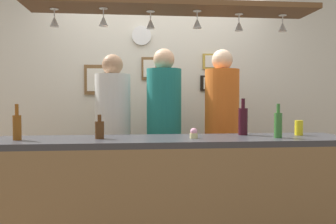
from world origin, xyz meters
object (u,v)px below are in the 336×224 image
object	(u,v)px
person_middle_teal_shirt	(164,120)
picture_frame_caricature	(96,80)
person_left_white_patterned_shirt	(113,124)
bottle_beer_amber_tall	(17,126)
bottle_beer_brown_stubby	(100,129)
wall_clock	(142,36)
picture_frame_crest	(149,68)
drink_can	(299,128)
picture_frame_upper_small	(212,61)
person_right_orange_shirt	(222,120)
bottle_beer_green_import	(278,124)
cupcake	(194,134)
bottle_wine_dark_red	(243,121)
picture_frame_lower_pair	(213,83)

from	to	relation	value
person_middle_teal_shirt	picture_frame_caricature	xyz separation A→B (m)	(-0.72, 0.63, 0.42)
person_left_white_patterned_shirt	bottle_beer_amber_tall	bearing A→B (deg)	-128.31
bottle_beer_brown_stubby	wall_clock	world-z (taller)	wall_clock
person_left_white_patterned_shirt	picture_frame_crest	size ratio (longest dim) A/B	6.58
person_left_white_patterned_shirt	picture_frame_caricature	bearing A→B (deg)	109.61
person_middle_teal_shirt	bottle_beer_amber_tall	xyz separation A→B (m)	(-1.13, -0.80, 0.01)
drink_can	wall_clock	distance (m)	2.05
bottle_beer_amber_tall	picture_frame_upper_small	bearing A→B (deg)	39.31
person_left_white_patterned_shirt	bottle_beer_brown_stubby	world-z (taller)	person_left_white_patterned_shirt
person_left_white_patterned_shirt	person_right_orange_shirt	world-z (taller)	person_right_orange_shirt
bottle_beer_brown_stubby	bottle_beer_green_import	world-z (taller)	bottle_beer_green_import
person_right_orange_shirt	picture_frame_crest	size ratio (longest dim) A/B	6.82
person_middle_teal_shirt	bottle_beer_green_import	distance (m)	1.16
bottle_beer_green_import	picture_frame_upper_small	distance (m)	1.62
cupcake	bottle_beer_green_import	bearing A→B (deg)	-2.66
person_left_white_patterned_shirt	drink_can	xyz separation A→B (m)	(1.54, -0.69, 0.01)
bottle_beer_amber_tall	bottle_wine_dark_red	size ratio (longest dim) A/B	0.87
cupcake	picture_frame_lower_pair	size ratio (longest dim) A/B	0.26
bottle_beer_amber_tall	picture_frame_lower_pair	bearing A→B (deg)	39.11
person_middle_teal_shirt	bottle_beer_brown_stubby	size ratio (longest dim) A/B	9.84
person_left_white_patterned_shirt	bottle_beer_green_import	bearing A→B (deg)	-33.22
picture_frame_upper_small	picture_frame_caricature	world-z (taller)	picture_frame_upper_small
person_right_orange_shirt	picture_frame_lower_pair	xyz separation A→B (m)	(0.06, 0.63, 0.39)
drink_can	bottle_beer_green_import	bearing A→B (deg)	-147.57
person_middle_teal_shirt	drink_can	size ratio (longest dim) A/B	14.52
bottle_wine_dark_red	bottle_beer_green_import	bearing A→B (deg)	-48.18
bottle_beer_brown_stubby	picture_frame_caricature	bearing A→B (deg)	97.00
bottle_beer_amber_tall	person_middle_teal_shirt	bearing A→B (deg)	35.36
person_left_white_patterned_shirt	picture_frame_crest	world-z (taller)	picture_frame_crest
picture_frame_caricature	wall_clock	world-z (taller)	wall_clock
bottle_beer_brown_stubby	picture_frame_upper_small	xyz separation A→B (m)	(1.17, 1.41, 0.66)
person_right_orange_shirt	drink_can	xyz separation A→B (m)	(0.46, -0.69, -0.03)
bottle_beer_brown_stubby	picture_frame_upper_small	bearing A→B (deg)	50.15
person_left_white_patterned_shirt	drink_can	bearing A→B (deg)	-24.28
drink_can	picture_frame_caricature	world-z (taller)	picture_frame_caricature
picture_frame_upper_small	person_middle_teal_shirt	bearing A→B (deg)	-134.50
bottle_beer_brown_stubby	wall_clock	distance (m)	1.73
person_right_orange_shirt	bottle_beer_brown_stubby	size ratio (longest dim) A/B	9.84
bottle_beer_amber_tall	picture_frame_upper_small	size ratio (longest dim) A/B	1.18
person_left_white_patterned_shirt	bottle_beer_brown_stubby	size ratio (longest dim) A/B	9.50
wall_clock	picture_frame_caricature	bearing A→B (deg)	179.31
bottle_beer_brown_stubby	bottle_wine_dark_red	xyz separation A→B (m)	(1.15, 0.15, 0.05)
person_right_orange_shirt	bottle_beer_amber_tall	bearing A→B (deg)	-154.87
picture_frame_caricature	picture_frame_crest	bearing A→B (deg)	0.00
bottle_beer_brown_stubby	picture_frame_caricature	xyz separation A→B (m)	(-0.17, 1.41, 0.44)
picture_frame_upper_small	picture_frame_lower_pair	bearing A→B (deg)	0.00
drink_can	picture_frame_crest	xyz separation A→B (m)	(-1.15, 1.33, 0.58)
bottle_beer_amber_tall	bottle_wine_dark_red	bearing A→B (deg)	5.97
bottle_wine_dark_red	picture_frame_crest	distance (m)	1.54
drink_can	picture_frame_lower_pair	distance (m)	1.45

